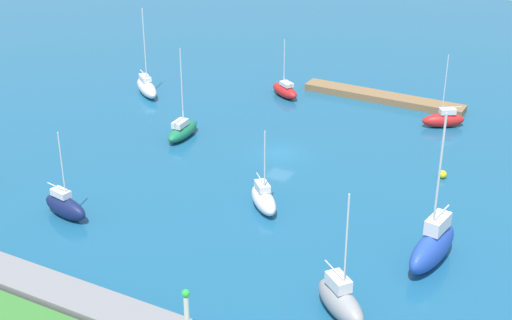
{
  "coord_description": "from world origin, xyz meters",
  "views": [
    {
      "loc": [
        -31.95,
        64.5,
        33.97
      ],
      "look_at": [
        0.0,
        5.29,
        1.5
      ],
      "focal_mm": 52.83,
      "sensor_mm": 36.0,
      "label": 1
    }
  ],
  "objects_px": {
    "harbor_beacon": "(187,309)",
    "sailboat_gray_far_south": "(340,301)",
    "pier_dock": "(383,97)",
    "sailboat_navy_along_channel": "(65,206)",
    "sailboat_red_west_end": "(285,90)",
    "sailboat_white_near_pier": "(147,87)",
    "mooring_buoy_yellow": "(443,174)",
    "sailboat_green_center_basin": "(182,130)",
    "sailboat_red_off_beacon": "(444,119)",
    "sailboat_white_lone_south": "(264,199)",
    "sailboat_blue_outer_mooring": "(433,246)"
  },
  "relations": [
    {
      "from": "harbor_beacon",
      "to": "sailboat_red_west_end",
      "type": "bearing_deg",
      "value": -71.41
    },
    {
      "from": "sailboat_red_off_beacon",
      "to": "sailboat_blue_outer_mooring",
      "type": "distance_m",
      "value": 28.96
    },
    {
      "from": "sailboat_blue_outer_mooring",
      "to": "mooring_buoy_yellow",
      "type": "xyz_separation_m",
      "value": [
        3.39,
        -15.34,
        -1.24
      ]
    },
    {
      "from": "sailboat_red_off_beacon",
      "to": "sailboat_green_center_basin",
      "type": "relative_size",
      "value": 0.84
    },
    {
      "from": "sailboat_white_near_pier",
      "to": "sailboat_red_west_end",
      "type": "height_order",
      "value": "sailboat_white_near_pier"
    },
    {
      "from": "pier_dock",
      "to": "sailboat_red_off_beacon",
      "type": "bearing_deg",
      "value": 152.72
    },
    {
      "from": "pier_dock",
      "to": "sailboat_red_west_end",
      "type": "xyz_separation_m",
      "value": [
        11.33,
        4.57,
        0.44
      ]
    },
    {
      "from": "sailboat_green_center_basin",
      "to": "sailboat_navy_along_channel",
      "type": "xyz_separation_m",
      "value": [
        -0.41,
        19.55,
        0.19
      ]
    },
    {
      "from": "sailboat_navy_along_channel",
      "to": "sailboat_white_lone_south",
      "type": "distance_m",
      "value": 17.8
    },
    {
      "from": "mooring_buoy_yellow",
      "to": "pier_dock",
      "type": "bearing_deg",
      "value": -54.46
    },
    {
      "from": "sailboat_navy_along_channel",
      "to": "sailboat_gray_far_south",
      "type": "relative_size",
      "value": 0.83
    },
    {
      "from": "mooring_buoy_yellow",
      "to": "sailboat_red_off_beacon",
      "type": "bearing_deg",
      "value": -74.5
    },
    {
      "from": "pier_dock",
      "to": "sailboat_white_lone_south",
      "type": "xyz_separation_m",
      "value": [
        0.33,
        31.15,
        0.59
      ]
    },
    {
      "from": "harbor_beacon",
      "to": "sailboat_white_near_pier",
      "type": "relative_size",
      "value": 0.33
    },
    {
      "from": "sailboat_green_center_basin",
      "to": "sailboat_navy_along_channel",
      "type": "relative_size",
      "value": 1.21
    },
    {
      "from": "sailboat_green_center_basin",
      "to": "pier_dock",
      "type": "bearing_deg",
      "value": -39.81
    },
    {
      "from": "sailboat_green_center_basin",
      "to": "sailboat_white_lone_south",
      "type": "height_order",
      "value": "sailboat_green_center_basin"
    },
    {
      "from": "sailboat_red_west_end",
      "to": "harbor_beacon",
      "type": "bearing_deg",
      "value": 139.97
    },
    {
      "from": "sailboat_green_center_basin",
      "to": "sailboat_blue_outer_mooring",
      "type": "bearing_deg",
      "value": -113.4
    },
    {
      "from": "sailboat_red_off_beacon",
      "to": "sailboat_red_west_end",
      "type": "height_order",
      "value": "sailboat_red_off_beacon"
    },
    {
      "from": "sailboat_blue_outer_mooring",
      "to": "sailboat_navy_along_channel",
      "type": "bearing_deg",
      "value": -67.64
    },
    {
      "from": "sailboat_white_near_pier",
      "to": "sailboat_gray_far_south",
      "type": "bearing_deg",
      "value": 0.26
    },
    {
      "from": "harbor_beacon",
      "to": "sailboat_gray_far_south",
      "type": "height_order",
      "value": "sailboat_gray_far_south"
    },
    {
      "from": "mooring_buoy_yellow",
      "to": "sailboat_white_near_pier",
      "type": "bearing_deg",
      "value": -7.36
    },
    {
      "from": "sailboat_blue_outer_mooring",
      "to": "sailboat_gray_far_south",
      "type": "distance_m",
      "value": 10.47
    },
    {
      "from": "sailboat_blue_outer_mooring",
      "to": "sailboat_green_center_basin",
      "type": "distance_m",
      "value": 33.38
    },
    {
      "from": "sailboat_green_center_basin",
      "to": "sailboat_gray_far_south",
      "type": "xyz_separation_m",
      "value": [
        -27.51,
        21.03,
        0.32
      ]
    },
    {
      "from": "sailboat_red_off_beacon",
      "to": "sailboat_white_lone_south",
      "type": "bearing_deg",
      "value": 37.6
    },
    {
      "from": "sailboat_blue_outer_mooring",
      "to": "sailboat_gray_far_south",
      "type": "xyz_separation_m",
      "value": [
        3.89,
        9.71,
        -0.42
      ]
    },
    {
      "from": "sailboat_white_lone_south",
      "to": "sailboat_gray_far_south",
      "type": "bearing_deg",
      "value": 2.4
    },
    {
      "from": "sailboat_green_center_basin",
      "to": "sailboat_white_near_pier",
      "type": "bearing_deg",
      "value": 47.74
    },
    {
      "from": "sailboat_red_off_beacon",
      "to": "sailboat_gray_far_south",
      "type": "relative_size",
      "value": 0.85
    },
    {
      "from": "pier_dock",
      "to": "sailboat_blue_outer_mooring",
      "type": "xyz_separation_m",
      "value": [
        -15.76,
        32.66,
        1.23
      ]
    },
    {
      "from": "sailboat_white_near_pier",
      "to": "sailboat_blue_outer_mooring",
      "type": "relative_size",
      "value": 0.84
    },
    {
      "from": "sailboat_blue_outer_mooring",
      "to": "sailboat_red_west_end",
      "type": "distance_m",
      "value": 39.04
    },
    {
      "from": "pier_dock",
      "to": "sailboat_navy_along_channel",
      "type": "xyz_separation_m",
      "value": [
        15.23,
        40.9,
        0.68
      ]
    },
    {
      "from": "sailboat_white_lone_south",
      "to": "sailboat_red_west_end",
      "type": "bearing_deg",
      "value": 157.48
    },
    {
      "from": "pier_dock",
      "to": "sailboat_gray_far_south",
      "type": "distance_m",
      "value": 44.01
    },
    {
      "from": "sailboat_green_center_basin",
      "to": "sailboat_red_off_beacon",
      "type": "bearing_deg",
      "value": -59.13
    },
    {
      "from": "pier_dock",
      "to": "sailboat_navy_along_channel",
      "type": "distance_m",
      "value": 43.64
    },
    {
      "from": "sailboat_gray_far_south",
      "to": "sailboat_navy_along_channel",
      "type": "bearing_deg",
      "value": -145.33
    },
    {
      "from": "sailboat_white_near_pier",
      "to": "mooring_buoy_yellow",
      "type": "relative_size",
      "value": 13.45
    },
    {
      "from": "harbor_beacon",
      "to": "mooring_buoy_yellow",
      "type": "distance_m",
      "value": 34.52
    },
    {
      "from": "sailboat_blue_outer_mooring",
      "to": "sailboat_green_center_basin",
      "type": "xyz_separation_m",
      "value": [
        31.4,
        -11.32,
        -0.74
      ]
    },
    {
      "from": "harbor_beacon",
      "to": "sailboat_white_near_pier",
      "type": "distance_m",
      "value": 49.61
    },
    {
      "from": "sailboat_red_off_beacon",
      "to": "sailboat_green_center_basin",
      "type": "xyz_separation_m",
      "value": [
        24.47,
        16.79,
        0.0
      ]
    },
    {
      "from": "sailboat_white_near_pier",
      "to": "sailboat_white_lone_south",
      "type": "xyz_separation_m",
      "value": [
        -26.68,
        18.92,
        -0.03
      ]
    },
    {
      "from": "sailboat_gray_far_south",
      "to": "sailboat_red_west_end",
      "type": "bearing_deg",
      "value": 159.33
    },
    {
      "from": "pier_dock",
      "to": "sailboat_white_lone_south",
      "type": "relative_size",
      "value": 2.57
    },
    {
      "from": "sailboat_white_lone_south",
      "to": "sailboat_red_off_beacon",
      "type": "bearing_deg",
      "value": 115.98
    }
  ]
}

